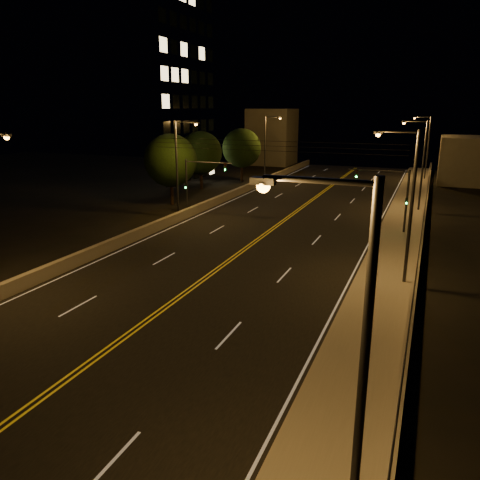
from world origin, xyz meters
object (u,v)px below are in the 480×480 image
at_px(tree_1, 201,153).
at_px(tree_2, 242,148).
at_px(streetlight_0, 350,368).
at_px(tree_0, 171,160).
at_px(streetlight_3, 426,144).
at_px(streetlight_1, 407,199).
at_px(building_tower, 112,90).
at_px(streetlight_2, 421,160).
at_px(streetlight_6, 267,144).
at_px(traffic_signal_left, 196,180).
at_px(streetlight_5, 179,163).
at_px(traffic_signal_right, 394,193).

xyz_separation_m(tree_1, tree_2, (2.34, 8.49, 0.05)).
bearing_deg(streetlight_0, tree_0, 125.13).
bearing_deg(streetlight_3, streetlight_1, -90.00).
relative_size(building_tower, tree_2, 3.48).
height_order(streetlight_2, tree_1, streetlight_2).
xyz_separation_m(streetlight_6, traffic_signal_left, (1.19, -24.67, -1.79)).
bearing_deg(streetlight_2, streetlight_5, -152.40).
bearing_deg(streetlight_3, traffic_signal_left, -120.94).
relative_size(streetlight_0, traffic_signal_right, 1.67).
height_order(streetlight_0, building_tower, building_tower).
distance_m(streetlight_0, traffic_signal_left, 38.04).
bearing_deg(traffic_signal_right, streetlight_1, -82.71).
bearing_deg(streetlight_0, tree_1, 120.12).
bearing_deg(streetlight_2, building_tower, 174.11).
bearing_deg(tree_1, streetlight_5, -70.21).
bearing_deg(streetlight_2, tree_2, 152.37).
distance_m(streetlight_0, tree_0, 44.12).
xyz_separation_m(traffic_signal_left, tree_1, (-6.83, 14.56, 1.19)).
xyz_separation_m(streetlight_0, streetlight_5, (-21.45, 31.01, 0.00)).
relative_size(streetlight_0, streetlight_6, 1.00).
bearing_deg(tree_2, building_tower, -150.48).
bearing_deg(streetlight_3, streetlight_5, -121.55).
xyz_separation_m(streetlight_3, tree_0, (-25.39, -29.87, -0.46)).
bearing_deg(traffic_signal_right, streetlight_3, 87.32).
relative_size(streetlight_1, traffic_signal_left, 1.67).
relative_size(streetlight_3, traffic_signal_right, 1.67).
relative_size(streetlight_0, streetlight_5, 1.00).
distance_m(streetlight_6, tree_2, 3.72).
height_order(streetlight_5, tree_0, streetlight_5).
relative_size(streetlight_2, building_tower, 0.35).
bearing_deg(streetlight_1, building_tower, 146.52).
xyz_separation_m(streetlight_6, traffic_signal_right, (19.87, -24.67, -1.79)).
bearing_deg(streetlight_2, traffic_signal_right, -98.93).
bearing_deg(building_tower, tree_1, 1.35).
bearing_deg(streetlight_5, streetlight_0, -55.33).
distance_m(streetlight_3, tree_1, 33.25).
bearing_deg(streetlight_0, streetlight_6, 110.69).
height_order(traffic_signal_right, tree_1, tree_1).
bearing_deg(traffic_signal_right, streetlight_6, 128.84).
relative_size(traffic_signal_right, tree_0, 0.72).
bearing_deg(tree_1, traffic_signal_left, -64.87).
bearing_deg(streetlight_6, traffic_signal_right, -51.16).
distance_m(traffic_signal_left, tree_0, 6.60).
relative_size(streetlight_1, tree_1, 1.23).
distance_m(traffic_signal_right, traffic_signal_left, 18.68).
xyz_separation_m(streetlight_1, traffic_signal_left, (-20.27, 12.39, -1.79)).
distance_m(streetlight_5, tree_0, 6.44).
relative_size(streetlight_2, traffic_signal_left, 1.67).
relative_size(streetlight_1, streetlight_5, 1.00).
xyz_separation_m(tree_0, tree_1, (-1.70, 10.61, -0.14)).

